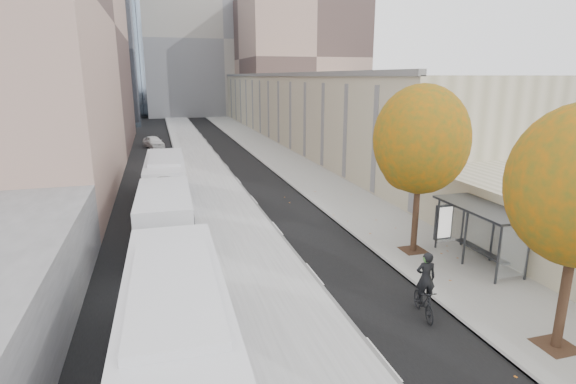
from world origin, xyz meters
name	(u,v)px	position (x,y,z in m)	size (l,w,h in m)	color
bus_platform	(203,169)	(-3.88, 35.00, 0.07)	(4.25, 150.00, 0.15)	#A2A2A2
sidewalk	(290,164)	(4.12, 35.00, 0.04)	(4.75, 150.00, 0.08)	gray
building_tan	(308,102)	(15.50, 64.00, 4.00)	(18.00, 92.00, 8.00)	tan
building_far_block	(217,42)	(6.00, 96.00, 15.00)	(30.00, 18.00, 30.00)	gray
bus_shelter	(486,216)	(5.69, 10.96, 2.19)	(1.90, 4.40, 2.53)	#383A3F
tree_c	(421,140)	(3.60, 13.00, 5.25)	(4.20, 4.20, 7.28)	black
bus_far	(165,192)	(-7.29, 21.73, 1.51)	(2.88, 16.66, 2.77)	silver
cyclist	(424,293)	(0.81, 7.78, 0.86)	(0.89, 1.89, 2.33)	black
distant_car	(154,142)	(-8.02, 49.16, 0.67)	(1.59, 3.95, 1.35)	white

